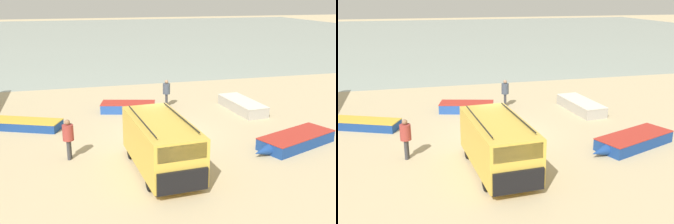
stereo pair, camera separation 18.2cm
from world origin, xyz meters
The scene contains 9 objects.
ground_plane centered at (0.00, 0.00, 0.00)m, with size 200.00×200.00×0.00m, color tan.
sea_water centered at (0.00, 52.00, 0.00)m, with size 120.00×80.00×0.01m, color #99A89E.
parked_van centered at (-1.05, -3.92, 1.19)m, with size 2.40×5.29×2.29m.
fishing_rowboat_0 centered at (-0.90, 4.73, 0.29)m, with size 4.08×2.15×0.58m.
fishing_rowboat_1 centered at (5.74, -2.96, 0.29)m, with size 4.92×2.88×0.59m.
fishing_rowboat_2 centered at (5.88, 3.39, 0.33)m, with size 1.73×4.87×0.66m.
fishing_rowboat_3 centered at (-7.39, 3.17, 0.25)m, with size 5.39×2.95×0.49m.
fisherman_0 centered at (1.54, 5.24, 1.05)m, with size 0.46×0.46×1.76m.
fisherman_1 centered at (-4.70, -1.78, 1.09)m, with size 0.48×0.48×1.83m.
Camera 1 is at (-4.55, -18.43, 7.06)m, focal length 42.00 mm.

